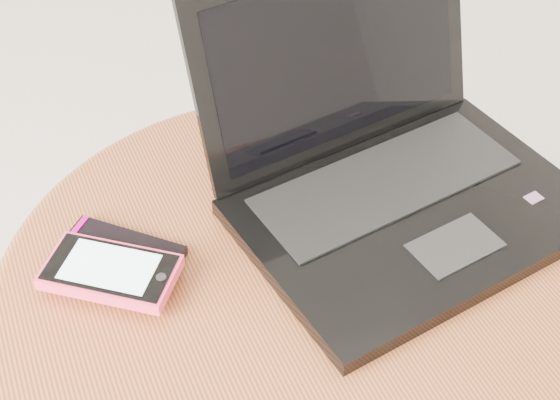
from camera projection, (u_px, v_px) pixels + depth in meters
name	position (u px, v px, depth m)	size (l,w,h in m)	color
table	(300.00, 340.00, 0.82)	(0.60, 0.60, 0.48)	brown
laptop	(391.00, 168.00, 0.81)	(0.37, 0.34, 0.22)	black
phone_black	(118.00, 255.00, 0.76)	(0.13, 0.13, 0.01)	black
phone_pink	(111.00, 272.00, 0.73)	(0.14, 0.13, 0.01)	#FF385C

